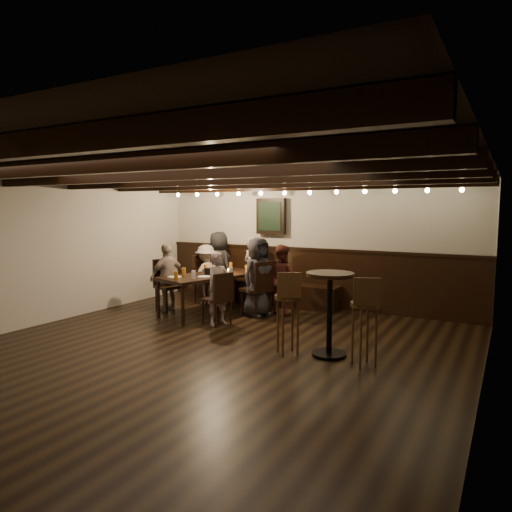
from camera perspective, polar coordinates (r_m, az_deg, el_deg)
The scene contains 27 objects.
room at distance 7.97m, azimuth 1.22°, elevation -0.04°, with size 7.00×7.00×7.00m.
dining_table at distance 8.34m, azimuth -5.57°, elevation -2.69°, with size 1.37×2.07×0.71m.
chair_left_near at distance 9.23m, azimuth -6.13°, elevation -4.11°, with size 0.55×0.55×0.97m.
chair_left_far at distance 8.72m, azimuth -10.82°, elevation -4.80°, with size 0.55×0.55×0.96m.
chair_right_near at distance 8.15m, azimuth 0.11°, elevation -5.39°, with size 0.56×0.56×0.98m.
chair_right_far at distance 7.58m, azimuth -4.84°, elevation -6.56°, with size 0.49×0.49×0.87m.
person_bench_left at distance 9.58m, azimuth -4.68°, elevation -1.19°, with size 0.70×0.45×1.43m, color black.
person_bench_centre at distance 9.01m, azimuth -0.32°, elevation -1.85°, with size 0.50×0.33×1.36m, color #9F927F.
person_bench_right at distance 8.29m, azimuth 3.22°, elevation -2.90°, with size 0.61×0.48×1.26m, color brown.
person_left_near at distance 9.20m, azimuth -6.26°, elevation -2.27°, with size 0.76×0.44×1.18m, color gray.
person_left_far at distance 8.69m, azimuth -10.97°, elevation -2.60°, with size 0.74×0.31×1.26m, color gray.
person_right_near at distance 8.06m, azimuth 0.26°, elevation -2.62°, with size 0.69×0.45×1.40m, color #28272A.
person_right_far at distance 7.49m, azimuth -4.71°, elevation -4.08°, with size 0.44×0.29×1.21m, color gray.
pint_a at distance 8.97m, azimuth -3.17°, elevation -1.23°, with size 0.07×0.07×0.14m, color #BF7219.
pint_b at distance 8.55m, azimuth -1.11°, elevation -1.58°, with size 0.07×0.07×0.14m, color #BF7219.
pint_c at distance 8.61m, azimuth -6.29°, elevation -1.56°, with size 0.07×0.07×0.14m, color #BF7219.
pint_d at distance 8.21m, azimuth -3.18°, elevation -1.90°, with size 0.07×0.07×0.14m, color silver.
pint_e at distance 8.23m, azimuth -8.99°, elevation -1.95°, with size 0.07×0.07×0.14m, color #BF7219.
pint_f at distance 7.83m, azimuth -7.83°, elevation -2.33°, with size 0.07×0.07×0.14m, color silver.
pint_g at distance 7.81m, azimuth -9.96°, elevation -2.39°, with size 0.07×0.07×0.14m, color #BF7219.
plate_near at distance 8.04m, azimuth -10.16°, elevation -2.60°, with size 0.24×0.24×0.01m, color white.
plate_far at distance 8.00m, azimuth -6.46°, elevation -2.59°, with size 0.24×0.24×0.01m, color white.
condiment_caddy at distance 8.29m, azimuth -5.85°, elevation -1.92°, with size 0.15×0.10×0.12m, color black.
candle at distance 8.42m, azimuth -3.46°, elevation -2.01°, with size 0.05×0.05×0.05m, color beige.
high_top_table at distance 5.96m, azimuth 9.20°, elevation -5.63°, with size 0.62×0.62×1.09m.
bar_stool_left at distance 6.03m, azimuth 3.99°, elevation -8.41°, with size 0.40×0.41×1.11m.
bar_stool_right at distance 5.74m, azimuth 13.37°, elevation -9.32°, with size 0.38×0.40×1.11m.
Camera 1 is at (3.46, -4.77, 1.91)m, focal length 32.00 mm.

